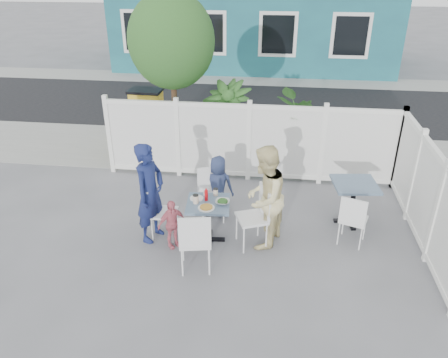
# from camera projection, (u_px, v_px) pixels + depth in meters

# --- Properties ---
(ground) EXTENTS (80.00, 80.00, 0.00)m
(ground) POSITION_uv_depth(u_px,v_px,m) (230.00, 246.00, 7.00)
(ground) COLOR slate
(near_sidewalk) EXTENTS (24.00, 2.60, 0.01)m
(near_sidewalk) POSITION_uv_depth(u_px,v_px,m) (248.00, 152.00, 10.35)
(near_sidewalk) COLOR gray
(near_sidewalk) RESTS_ON ground
(street) EXTENTS (24.00, 5.00, 0.01)m
(street) POSITION_uv_depth(u_px,v_px,m) (257.00, 105.00, 13.62)
(street) COLOR black
(street) RESTS_ON ground
(far_sidewalk) EXTENTS (24.00, 1.60, 0.01)m
(far_sidewalk) POSITION_uv_depth(u_px,v_px,m) (262.00, 80.00, 16.36)
(far_sidewalk) COLOR gray
(far_sidewalk) RESTS_ON ground
(fence_back) EXTENTS (5.86, 0.08, 1.60)m
(fence_back) POSITION_uv_depth(u_px,v_px,m) (249.00, 144.00, 8.75)
(fence_back) COLOR white
(fence_back) RESTS_ON ground
(fence_right) EXTENTS (0.08, 3.66, 1.60)m
(fence_right) POSITION_uv_depth(u_px,v_px,m) (425.00, 196.00, 6.83)
(fence_right) COLOR white
(fence_right) RESTS_ON ground
(tree) EXTENTS (1.80, 1.62, 3.59)m
(tree) POSITION_uv_depth(u_px,v_px,m) (171.00, 41.00, 8.91)
(tree) COLOR #382316
(tree) RESTS_ON ground
(utility_cabinet) EXTENTS (0.71, 0.52, 1.31)m
(utility_cabinet) POSITION_uv_depth(u_px,v_px,m) (148.00, 119.00, 10.51)
(utility_cabinet) COLOR gold
(utility_cabinet) RESTS_ON ground
(potted_shrub_a) EXTENTS (1.33, 1.33, 1.84)m
(potted_shrub_a) POSITION_uv_depth(u_px,v_px,m) (226.00, 124.00, 9.37)
(potted_shrub_a) COLOR #2B5522
(potted_shrub_a) RESTS_ON ground
(potted_shrub_b) EXTENTS (1.76, 1.89, 1.72)m
(potted_shrub_b) POSITION_uv_depth(u_px,v_px,m) (311.00, 133.00, 9.11)
(potted_shrub_b) COLOR #2B5522
(potted_shrub_b) RESTS_ON ground
(main_table) EXTENTS (0.72, 0.72, 0.71)m
(main_table) POSITION_uv_depth(u_px,v_px,m) (208.00, 211.00, 6.88)
(main_table) COLOR #3F5971
(main_table) RESTS_ON ground
(spare_table) EXTENTS (0.80, 0.80, 0.76)m
(spare_table) POSITION_uv_depth(u_px,v_px,m) (354.00, 192.00, 7.36)
(spare_table) COLOR #3F5971
(spare_table) RESTS_ON ground
(chair_left) EXTENTS (0.41, 0.42, 0.91)m
(chair_left) POSITION_uv_depth(u_px,v_px,m) (159.00, 208.00, 7.02)
(chair_left) COLOR white
(chair_left) RESTS_ON ground
(chair_right) EXTENTS (0.58, 0.59, 1.00)m
(chair_right) POSITION_uv_depth(u_px,v_px,m) (257.00, 212.00, 6.79)
(chair_right) COLOR white
(chair_right) RESTS_ON ground
(chair_back) EXTENTS (0.53, 0.52, 0.92)m
(chair_back) POSITION_uv_depth(u_px,v_px,m) (211.00, 190.00, 7.53)
(chair_back) COLOR white
(chair_back) RESTS_ON ground
(chair_near) EXTENTS (0.52, 0.51, 0.99)m
(chair_near) POSITION_uv_depth(u_px,v_px,m) (195.00, 238.00, 6.17)
(chair_near) COLOR white
(chair_near) RESTS_ON ground
(chair_spare) EXTENTS (0.51, 0.50, 0.88)m
(chair_spare) POSITION_uv_depth(u_px,v_px,m) (353.00, 217.00, 6.79)
(chair_spare) COLOR white
(chair_spare) RESTS_ON ground
(man) EXTENTS (0.57, 0.70, 1.66)m
(man) POSITION_uv_depth(u_px,v_px,m) (150.00, 193.00, 6.84)
(man) COLOR navy
(man) RESTS_ON ground
(woman) EXTENTS (0.85, 0.97, 1.68)m
(woman) POSITION_uv_depth(u_px,v_px,m) (264.00, 198.00, 6.68)
(woman) COLOR gold
(woman) RESTS_ON ground
(boy) EXTENTS (0.59, 0.43, 1.11)m
(boy) POSITION_uv_depth(u_px,v_px,m) (218.00, 186.00, 7.64)
(boy) COLOR navy
(boy) RESTS_ON ground
(toddler) EXTENTS (0.49, 0.48, 0.82)m
(toddler) POSITION_uv_depth(u_px,v_px,m) (172.00, 224.00, 6.80)
(toddler) COLOR #DA6B7C
(toddler) RESTS_ON ground
(plate_main) EXTENTS (0.26, 0.26, 0.02)m
(plate_main) POSITION_uv_depth(u_px,v_px,m) (206.00, 208.00, 6.65)
(plate_main) COLOR white
(plate_main) RESTS_ON main_table
(plate_side) EXTENTS (0.22, 0.22, 0.01)m
(plate_side) POSITION_uv_depth(u_px,v_px,m) (197.00, 198.00, 6.92)
(plate_side) COLOR white
(plate_side) RESTS_ON main_table
(salad_bowl) EXTENTS (0.22, 0.22, 0.05)m
(salad_bowl) POSITION_uv_depth(u_px,v_px,m) (223.00, 202.00, 6.78)
(salad_bowl) COLOR white
(salad_bowl) RESTS_ON main_table
(coffee_cup_a) EXTENTS (0.09, 0.09, 0.13)m
(coffee_cup_a) POSITION_uv_depth(u_px,v_px,m) (196.00, 199.00, 6.77)
(coffee_cup_a) COLOR beige
(coffee_cup_a) RESTS_ON main_table
(coffee_cup_b) EXTENTS (0.08, 0.08, 0.11)m
(coffee_cup_b) POSITION_uv_depth(u_px,v_px,m) (216.00, 192.00, 6.99)
(coffee_cup_b) COLOR beige
(coffee_cup_b) RESTS_ON main_table
(ketchup_bottle) EXTENTS (0.05, 0.05, 0.18)m
(ketchup_bottle) POSITION_uv_depth(u_px,v_px,m) (206.00, 195.00, 6.84)
(ketchup_bottle) COLOR red
(ketchup_bottle) RESTS_ON main_table
(salt_shaker) EXTENTS (0.03, 0.03, 0.08)m
(salt_shaker) POSITION_uv_depth(u_px,v_px,m) (204.00, 193.00, 7.00)
(salt_shaker) COLOR white
(salt_shaker) RESTS_ON main_table
(pepper_shaker) EXTENTS (0.03, 0.03, 0.08)m
(pepper_shaker) POSITION_uv_depth(u_px,v_px,m) (206.00, 192.00, 7.02)
(pepper_shaker) COLOR black
(pepper_shaker) RESTS_ON main_table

